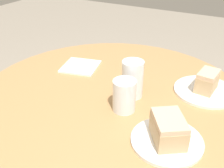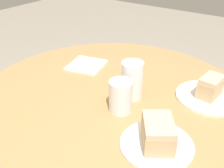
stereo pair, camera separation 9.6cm
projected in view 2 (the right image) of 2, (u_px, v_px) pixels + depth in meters
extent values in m
cylinder|color=tan|center=(112.00, 162.00, 1.16)|extent=(0.11, 0.11, 0.66)
cylinder|color=tan|center=(112.00, 97.00, 0.99)|extent=(1.03, 1.03, 0.03)
cylinder|color=olive|center=(37.00, 122.00, 1.64)|extent=(0.04, 0.04, 0.41)
cylinder|color=white|center=(157.00, 145.00, 0.74)|extent=(0.21, 0.21, 0.01)
cylinder|color=white|center=(208.00, 97.00, 0.95)|extent=(0.23, 0.23, 0.01)
cube|color=tan|center=(158.00, 135.00, 0.72)|extent=(0.14, 0.13, 0.06)
cube|color=beige|center=(159.00, 124.00, 0.70)|extent=(0.14, 0.13, 0.02)
cube|color=tan|center=(210.00, 88.00, 0.93)|extent=(0.10, 0.07, 0.06)
cube|color=beige|center=(212.00, 79.00, 0.91)|extent=(0.10, 0.07, 0.02)
cylinder|color=beige|center=(132.00, 86.00, 0.94)|extent=(0.07, 0.07, 0.09)
cylinder|color=white|center=(132.00, 80.00, 0.93)|extent=(0.08, 0.08, 0.14)
cylinder|color=silver|center=(120.00, 100.00, 0.87)|extent=(0.07, 0.07, 0.09)
cylinder|color=white|center=(121.00, 96.00, 0.86)|extent=(0.08, 0.08, 0.11)
cube|color=white|center=(87.00, 65.00, 1.18)|extent=(0.18, 0.18, 0.01)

